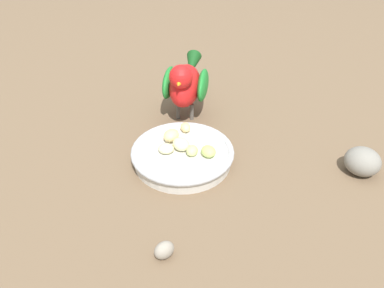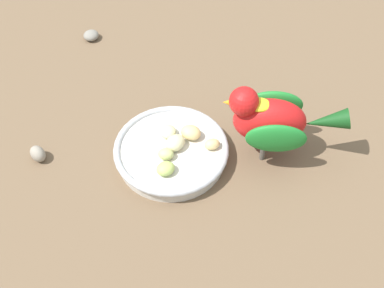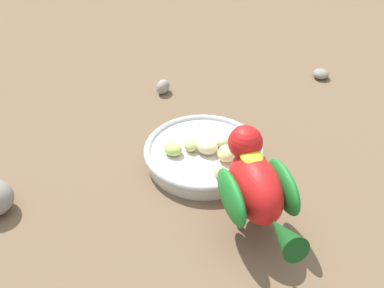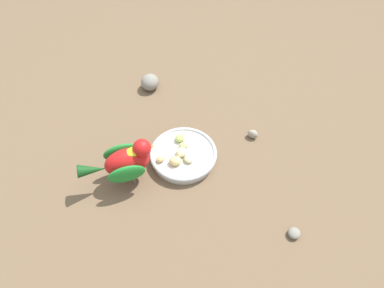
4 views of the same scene
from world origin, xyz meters
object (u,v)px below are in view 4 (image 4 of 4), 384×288
at_px(apple_piece_4, 189,159).
at_px(pebble_1, 253,134).
at_px(rock_large, 150,82).
at_px(pebble_0, 294,233).
at_px(parrot, 125,161).
at_px(feeding_bowl, 183,154).
at_px(apple_piece_3, 184,145).
at_px(apple_piece_5, 180,138).
at_px(apple_piece_0, 161,159).
at_px(apple_piece_2, 179,152).
at_px(apple_piece_1, 175,161).

distance_m(apple_piece_4, pebble_1, 0.21).
height_order(rock_large, pebble_1, rock_large).
xyz_separation_m(pebble_0, pebble_1, (-0.17, -0.26, 0.00)).
xyz_separation_m(parrot, pebble_1, (-0.34, 0.14, -0.07)).
bearing_deg(pebble_0, feeding_bowl, -86.41).
distance_m(apple_piece_3, pebble_1, 0.21).
distance_m(apple_piece_3, parrot, 0.17).
relative_size(feeding_bowl, pebble_1, 6.12).
height_order(apple_piece_5, rock_large, rock_large).
height_order(apple_piece_3, rock_large, rock_large).
bearing_deg(pebble_1, apple_piece_0, -24.46).
height_order(feeding_bowl, apple_piece_3, apple_piece_3).
bearing_deg(apple_piece_3, feeding_bowl, 36.30).
height_order(apple_piece_3, apple_piece_5, same).
bearing_deg(rock_large, parrot, 39.78).
relative_size(apple_piece_2, apple_piece_4, 1.18).
distance_m(apple_piece_0, parrot, 0.10).
bearing_deg(pebble_1, rock_large, -80.10).
height_order(feeding_bowl, apple_piece_5, apple_piece_5).
relative_size(apple_piece_1, apple_piece_4, 1.17).
height_order(feeding_bowl, pebble_1, feeding_bowl).
height_order(apple_piece_1, apple_piece_4, apple_piece_1).
relative_size(apple_piece_1, rock_large, 0.53).
height_order(feeding_bowl, apple_piece_2, apple_piece_2).
height_order(apple_piece_0, apple_piece_4, same).
relative_size(apple_piece_2, pebble_0, 1.11).
bearing_deg(feeding_bowl, rock_large, -114.65).
height_order(feeding_bowl, apple_piece_4, apple_piece_4).
distance_m(apple_piece_1, pebble_0, 0.34).
relative_size(apple_piece_3, pebble_0, 0.82).
distance_m(feeding_bowl, apple_piece_0, 0.07).
xyz_separation_m(apple_piece_1, pebble_1, (-0.23, 0.08, -0.02)).
bearing_deg(pebble_0, apple_piece_4, -84.60).
height_order(apple_piece_4, parrot, parrot).
bearing_deg(apple_piece_5, pebble_1, 142.47).
bearing_deg(pebble_1, feeding_bowl, -25.47).
height_order(parrot, pebble_0, parrot).
xyz_separation_m(feeding_bowl, apple_piece_5, (-0.03, -0.04, 0.02)).
distance_m(apple_piece_1, rock_large, 0.34).
bearing_deg(apple_piece_0, apple_piece_4, 134.00).
bearing_deg(rock_large, pebble_0, 80.30).
relative_size(rock_large, pebble_0, 2.07).
height_order(apple_piece_1, pebble_1, apple_piece_1).
height_order(apple_piece_2, parrot, parrot).
xyz_separation_m(feeding_bowl, apple_piece_4, (0.01, 0.03, 0.02)).
distance_m(rock_large, pebble_0, 0.64).
bearing_deg(apple_piece_2, rock_large, -116.63).
relative_size(apple_piece_4, rock_large, 0.45).
bearing_deg(pebble_0, apple_piece_5, -90.66).
height_order(apple_piece_2, rock_large, rock_large).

